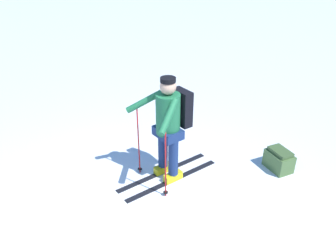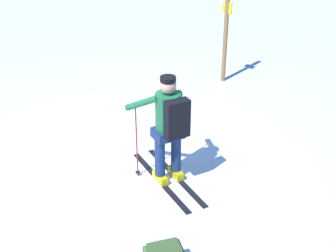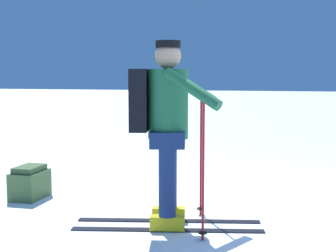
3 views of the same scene
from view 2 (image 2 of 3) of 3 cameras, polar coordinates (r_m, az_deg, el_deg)
ground_plane at (r=7.38m, az=-5.72°, el=-4.47°), size 80.00×80.00×0.00m
skier at (r=6.46m, az=0.11°, el=0.25°), size 1.72×0.93×1.64m
trail_marker at (r=9.82m, az=7.12°, el=12.46°), size 0.22×0.14×2.20m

